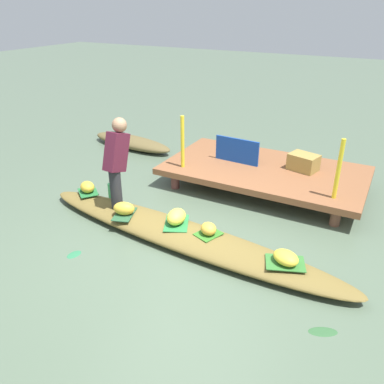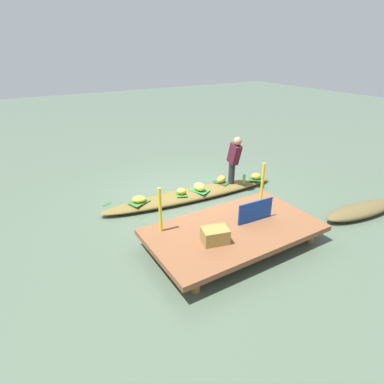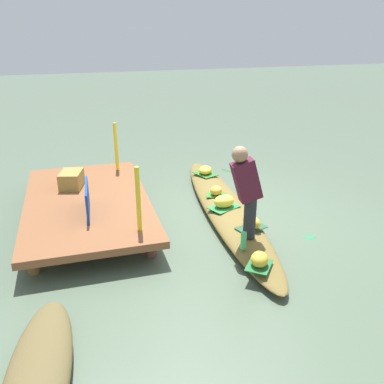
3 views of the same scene
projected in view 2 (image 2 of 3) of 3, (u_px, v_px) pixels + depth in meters
name	position (u px, v px, depth m)	size (l,w,h in m)	color
canal_water	(193.00, 198.00, 7.78)	(40.00, 40.00, 0.00)	#4F614D
dock_platform	(234.00, 230.00, 5.86)	(3.20, 1.80, 0.35)	brown
vendor_boat	(193.00, 194.00, 7.74)	(4.56, 0.67, 0.19)	brown
moored_boat	(361.00, 210.00, 6.95)	(2.00, 0.54, 0.23)	brown
leaf_mat_0	(139.00, 202.00, 7.13)	(0.43, 0.30, 0.01)	#316D2C
banana_bunch_0	(139.00, 199.00, 7.10)	(0.31, 0.23, 0.14)	yellow
leaf_mat_1	(256.00, 179.00, 8.34)	(0.35, 0.26, 0.01)	#226732
banana_bunch_1	(256.00, 176.00, 8.30)	(0.25, 0.20, 0.17)	gold
leaf_mat_2	(221.00, 182.00, 8.14)	(0.41, 0.24, 0.01)	#285333
banana_bunch_2	(221.00, 179.00, 8.11)	(0.29, 0.19, 0.18)	gold
leaf_mat_3	(199.00, 190.00, 7.69)	(0.45, 0.30, 0.01)	#287C3E
banana_bunch_3	(199.00, 187.00, 7.65)	(0.32, 0.23, 0.19)	#F9E547
leaf_mat_4	(181.00, 194.00, 7.50)	(0.31, 0.25, 0.01)	#337524
banana_bunch_4	(181.00, 191.00, 7.47)	(0.22, 0.19, 0.15)	gold
vendor_person	(234.00, 157.00, 7.79)	(0.21, 0.43, 1.25)	#28282D
water_bottle	(244.00, 179.00, 8.07)	(0.07, 0.07, 0.22)	#42BC65
market_banner	(255.00, 211.00, 5.99)	(0.77, 0.03, 0.42)	#133D9B
railing_post_west	(262.00, 182.00, 6.69)	(0.06, 0.06, 0.85)	yellow
railing_post_east	(160.00, 210.00, 5.56)	(0.06, 0.06, 0.85)	yellow
produce_crate	(215.00, 235.00, 5.36)	(0.44, 0.32, 0.26)	olive
drifting_plant_0	(208.00, 177.00, 8.95)	(0.20, 0.13, 0.01)	#2A7047
drifting_plant_1	(107.00, 205.00, 7.43)	(0.28, 0.13, 0.01)	#2E5830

